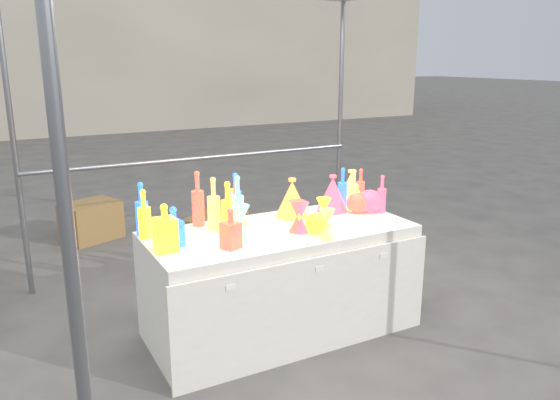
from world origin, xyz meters
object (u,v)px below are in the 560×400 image
display_table (281,281)px  cardboard_box_closed (91,221)px  globe_0 (316,224)px  decanter_0 (165,228)px  hourglass_0 (297,216)px  bottle_0 (144,214)px  lampshade_0 (232,206)px

display_table → cardboard_box_closed: display_table is taller
display_table → globe_0: 0.50m
display_table → decanter_0: decanter_0 is taller
hourglass_0 → globe_0: (0.10, -0.08, -0.05)m
bottle_0 → decanter_0: 0.31m
lampshade_0 → cardboard_box_closed: bearing=103.3°
cardboard_box_closed → decanter_0: 2.85m
cardboard_box_closed → bottle_0: (-0.04, -2.46, 0.71)m
lampshade_0 → globe_0: bearing=-47.3°
cardboard_box_closed → globe_0: globe_0 is taller
bottle_0 → hourglass_0: bearing=-21.3°
display_table → lampshade_0: size_ratio=7.40×
cardboard_box_closed → hourglass_0: bearing=-94.6°
bottle_0 → decanter_0: (0.04, -0.31, -0.01)m
cardboard_box_closed → lampshade_0: (0.57, -2.44, 0.67)m
bottle_0 → globe_0: bearing=-23.0°
display_table → hourglass_0: hourglass_0 is taller
cardboard_box_closed → globe_0: size_ratio=3.66×
decanter_0 → hourglass_0: (0.87, -0.05, -0.04)m
bottle_0 → hourglass_0: (0.92, -0.36, -0.05)m
display_table → decanter_0: bearing=-176.1°
cardboard_box_closed → decanter_0: size_ratio=1.88×
cardboard_box_closed → decanter_0: (0.00, -2.76, 0.70)m
display_table → hourglass_0: size_ratio=8.62×
cardboard_box_closed → decanter_0: decanter_0 is taller
bottle_0 → hourglass_0: 0.98m
decanter_0 → lampshade_0: (0.57, 0.32, -0.02)m
decanter_0 → display_table: bearing=3.3°
display_table → decanter_0: size_ratio=6.27×
bottle_0 → globe_0: bottle_0 is taller
cardboard_box_closed → bottle_0: size_ratio=1.72×
globe_0 → hourglass_0: bearing=143.9°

